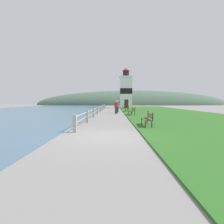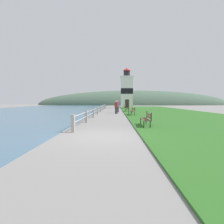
% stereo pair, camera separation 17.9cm
% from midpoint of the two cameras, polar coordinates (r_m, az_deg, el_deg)
% --- Properties ---
extents(ground_plane, '(160.00, 160.00, 0.00)m').
position_cam_midpoint_polar(ground_plane, '(8.05, -2.85, -8.00)').
color(ground_plane, gray).
extents(grass_verge, '(12.00, 52.59, 0.06)m').
position_cam_midpoint_polar(grass_verge, '(26.46, 16.47, -0.01)').
color(grass_verge, '#2D6623').
rests_on(grass_verge, ground_plane).
extents(water_strip, '(24.00, 84.15, 0.01)m').
position_cam_midpoint_polar(water_strip, '(29.39, -29.38, -0.02)').
color(water_strip, '#476B84').
rests_on(water_strip, ground_plane).
extents(seawall_railing, '(0.18, 28.98, 0.93)m').
position_cam_midpoint_polar(seawall_railing, '(23.40, -4.53, 0.93)').
color(seawall_railing, '#A8A399').
rests_on(seawall_railing, ground_plane).
extents(park_bench_near, '(0.57, 1.97, 0.94)m').
position_cam_midpoint_polar(park_bench_near, '(11.30, 11.16, -1.96)').
color(park_bench_near, brown).
rests_on(park_bench_near, ground_plane).
extents(park_bench_midway, '(0.59, 1.98, 0.94)m').
position_cam_midpoint_polar(park_bench_midway, '(19.93, 6.35, 0.46)').
color(park_bench_midway, brown).
rests_on(park_bench_midway, ground_plane).
extents(park_bench_far, '(0.52, 1.74, 0.94)m').
position_cam_midpoint_polar(park_bench_far, '(26.79, 4.85, 1.25)').
color(park_bench_far, brown).
rests_on(park_bench_far, ground_plane).
extents(park_bench_by_lighthouse, '(0.59, 2.00, 0.94)m').
position_cam_midpoint_polar(park_bench_by_lighthouse, '(35.79, 3.82, 1.84)').
color(park_bench_by_lighthouse, brown).
rests_on(park_bench_by_lighthouse, ground_plane).
extents(lighthouse, '(3.09, 3.09, 9.40)m').
position_cam_midpoint_polar(lighthouse, '(41.57, 4.45, 7.02)').
color(lighthouse, white).
rests_on(lighthouse, ground_plane).
extents(person_strolling, '(0.47, 0.38, 1.71)m').
position_cam_midpoint_polar(person_strolling, '(25.11, 1.59, 2.00)').
color(person_strolling, '#28282D').
rests_on(person_strolling, ground_plane).
extents(person_by_railing, '(0.47, 0.38, 1.70)m').
position_cam_midpoint_polar(person_by_railing, '(22.32, 1.16, 1.78)').
color(person_by_railing, '#28282D').
rests_on(person_by_railing, ground_plane).
extents(distant_hillside, '(80.00, 16.00, 12.00)m').
position_cam_midpoint_polar(distant_hillside, '(73.34, 6.50, 2.29)').
color(distant_hillside, '#4C6651').
rests_on(distant_hillside, ground_plane).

